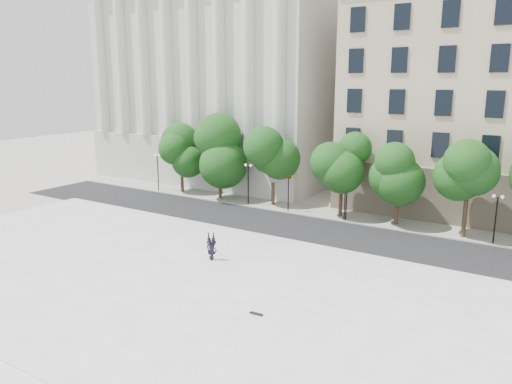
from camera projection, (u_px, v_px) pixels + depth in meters
ground at (121, 298)px, 29.59m from camera, size 160.00×160.00×0.00m
plaza at (156, 278)px, 32.01m from camera, size 44.00×22.00×0.45m
street at (274, 225)px, 44.43m from camera, size 60.00×8.00×0.02m
far_sidewalk at (304, 210)px, 49.37m from camera, size 60.00×4.00×0.12m
building_west at (243, 77)px, 67.38m from camera, size 31.50×27.65×25.60m
traffic_light_west at (289, 176)px, 47.63m from camera, size 0.83×1.69×4.17m
traffic_light_east at (346, 181)px, 44.59m from camera, size 0.43×1.88×4.25m
person_lying at (212, 256)px, 34.54m from camera, size 1.66×2.05×0.54m
skateboard at (256, 314)px, 26.57m from camera, size 0.76×0.23×0.08m
street_trees at (317, 163)px, 47.06m from camera, size 40.19×4.50×7.70m
lamp_posts at (293, 183)px, 47.86m from camera, size 36.24×0.28×4.41m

